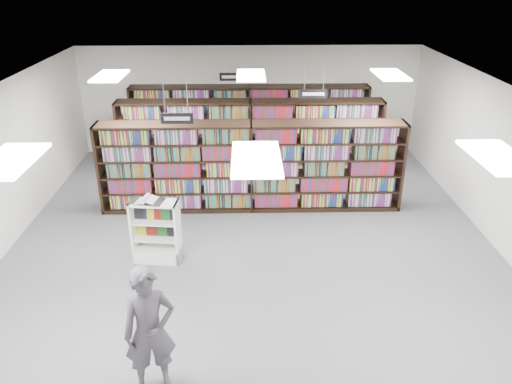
{
  "coord_description": "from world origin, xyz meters",
  "views": [
    {
      "loc": [
        -0.13,
        -8.72,
        5.34
      ],
      "look_at": [
        0.08,
        0.5,
        1.1
      ],
      "focal_mm": 35.0,
      "sensor_mm": 36.0,
      "label": 1
    }
  ],
  "objects_px": {
    "endcap_display": "(157,239)",
    "shopper": "(150,331)",
    "bookshelf_row_near": "(251,167)",
    "open_book": "(146,200)"
  },
  "relations": [
    {
      "from": "shopper",
      "to": "open_book",
      "type": "bearing_deg",
      "value": 84.07
    },
    {
      "from": "bookshelf_row_near",
      "to": "shopper",
      "type": "bearing_deg",
      "value": -104.37
    },
    {
      "from": "endcap_display",
      "to": "shopper",
      "type": "distance_m",
      "value": 3.36
    },
    {
      "from": "bookshelf_row_near",
      "to": "shopper",
      "type": "distance_m",
      "value": 5.69
    },
    {
      "from": "open_book",
      "to": "shopper",
      "type": "relative_size",
      "value": 0.37
    },
    {
      "from": "bookshelf_row_near",
      "to": "endcap_display",
      "type": "height_order",
      "value": "bookshelf_row_near"
    },
    {
      "from": "open_book",
      "to": "endcap_display",
      "type": "bearing_deg",
      "value": 17.71
    },
    {
      "from": "bookshelf_row_near",
      "to": "open_book",
      "type": "distance_m",
      "value": 3.01
    },
    {
      "from": "endcap_display",
      "to": "shopper",
      "type": "relative_size",
      "value": 0.67
    },
    {
      "from": "bookshelf_row_near",
      "to": "endcap_display",
      "type": "relative_size",
      "value": 5.55
    }
  ]
}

